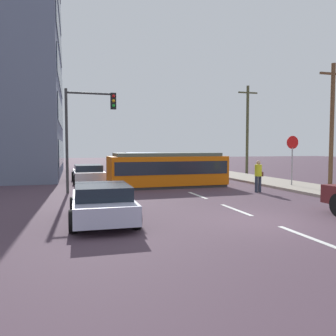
{
  "coord_description": "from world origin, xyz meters",
  "views": [
    {
      "loc": [
        -5.9,
        -9.38,
        2.34
      ],
      "look_at": [
        -0.91,
        8.06,
        1.24
      ],
      "focal_mm": 36.15,
      "sensor_mm": 36.0,
      "label": 1
    }
  ],
  "objects_px": {
    "traffic_light_mast": "(86,121)",
    "stop_sign": "(292,150)",
    "utility_pole_mid": "(247,128)",
    "parked_sedan_near": "(102,202)",
    "city_bus": "(146,164)",
    "pedestrian_crossing": "(258,174)",
    "utility_pole_near": "(332,123)",
    "streetcar_tram": "(167,169)",
    "parked_sedan_mid": "(88,173)"
  },
  "relations": [
    {
      "from": "traffic_light_mast",
      "to": "stop_sign",
      "type": "bearing_deg",
      "value": -4.57
    },
    {
      "from": "stop_sign",
      "to": "utility_pole_mid",
      "type": "height_order",
      "value": "utility_pole_mid"
    },
    {
      "from": "parked_sedan_near",
      "to": "city_bus",
      "type": "bearing_deg",
      "value": 72.42
    },
    {
      "from": "stop_sign",
      "to": "traffic_light_mast",
      "type": "distance_m",
      "value": 11.79
    },
    {
      "from": "pedestrian_crossing",
      "to": "utility_pole_mid",
      "type": "xyz_separation_m",
      "value": [
        5.51,
        11.1,
        3.09
      ]
    },
    {
      "from": "utility_pole_near",
      "to": "utility_pole_mid",
      "type": "height_order",
      "value": "utility_pole_mid"
    },
    {
      "from": "streetcar_tram",
      "to": "pedestrian_crossing",
      "type": "bearing_deg",
      "value": -43.97
    },
    {
      "from": "stop_sign",
      "to": "parked_sedan_near",
      "type": "bearing_deg",
      "value": -151.38
    },
    {
      "from": "city_bus",
      "to": "parked_sedan_near",
      "type": "distance_m",
      "value": 14.67
    },
    {
      "from": "parked_sedan_near",
      "to": "traffic_light_mast",
      "type": "relative_size",
      "value": 0.79
    },
    {
      "from": "streetcar_tram",
      "to": "traffic_light_mast",
      "type": "relative_size",
      "value": 1.31
    },
    {
      "from": "parked_sedan_mid",
      "to": "stop_sign",
      "type": "relative_size",
      "value": 1.6
    },
    {
      "from": "streetcar_tram",
      "to": "city_bus",
      "type": "height_order",
      "value": "streetcar_tram"
    },
    {
      "from": "traffic_light_mast",
      "to": "utility_pole_near",
      "type": "distance_m",
      "value": 13.91
    },
    {
      "from": "city_bus",
      "to": "traffic_light_mast",
      "type": "xyz_separation_m",
      "value": [
        -4.57,
        -6.76,
        2.58
      ]
    },
    {
      "from": "streetcar_tram",
      "to": "parked_sedan_near",
      "type": "relative_size",
      "value": 1.66
    },
    {
      "from": "utility_pole_mid",
      "to": "utility_pole_near",
      "type": "bearing_deg",
      "value": -91.69
    },
    {
      "from": "traffic_light_mast",
      "to": "pedestrian_crossing",
      "type": "bearing_deg",
      "value": -15.14
    },
    {
      "from": "city_bus",
      "to": "utility_pole_mid",
      "type": "xyz_separation_m",
      "value": [
        9.55,
        2.02,
        2.93
      ]
    },
    {
      "from": "pedestrian_crossing",
      "to": "parked_sedan_near",
      "type": "relative_size",
      "value": 0.4
    },
    {
      "from": "pedestrian_crossing",
      "to": "utility_pole_near",
      "type": "relative_size",
      "value": 0.23
    },
    {
      "from": "city_bus",
      "to": "utility_pole_near",
      "type": "xyz_separation_m",
      "value": [
        9.24,
        -8.34,
        2.66
      ]
    },
    {
      "from": "pedestrian_crossing",
      "to": "parked_sedan_mid",
      "type": "bearing_deg",
      "value": 137.09
    },
    {
      "from": "streetcar_tram",
      "to": "traffic_light_mast",
      "type": "height_order",
      "value": "traffic_light_mast"
    },
    {
      "from": "utility_pole_mid",
      "to": "city_bus",
      "type": "bearing_deg",
      "value": -168.07
    },
    {
      "from": "city_bus",
      "to": "parked_sedan_mid",
      "type": "height_order",
      "value": "city_bus"
    },
    {
      "from": "utility_pole_mid",
      "to": "parked_sedan_mid",
      "type": "bearing_deg",
      "value": -166.18
    },
    {
      "from": "streetcar_tram",
      "to": "utility_pole_near",
      "type": "relative_size",
      "value": 0.97
    },
    {
      "from": "stop_sign",
      "to": "utility_pole_near",
      "type": "bearing_deg",
      "value": -16.75
    },
    {
      "from": "city_bus",
      "to": "utility_pole_near",
      "type": "distance_m",
      "value": 12.73
    },
    {
      "from": "parked_sedan_near",
      "to": "utility_pole_mid",
      "type": "relative_size",
      "value": 0.54
    },
    {
      "from": "streetcar_tram",
      "to": "pedestrian_crossing",
      "type": "relative_size",
      "value": 4.15
    },
    {
      "from": "pedestrian_crossing",
      "to": "stop_sign",
      "type": "bearing_deg",
      "value": 24.59
    },
    {
      "from": "utility_pole_mid",
      "to": "pedestrian_crossing",
      "type": "bearing_deg",
      "value": -116.4
    },
    {
      "from": "pedestrian_crossing",
      "to": "utility_pole_mid",
      "type": "height_order",
      "value": "utility_pole_mid"
    },
    {
      "from": "utility_pole_mid",
      "to": "parked_sedan_near",
      "type": "bearing_deg",
      "value": -131.15
    },
    {
      "from": "city_bus",
      "to": "stop_sign",
      "type": "height_order",
      "value": "stop_sign"
    },
    {
      "from": "streetcar_tram",
      "to": "pedestrian_crossing",
      "type": "xyz_separation_m",
      "value": [
        3.89,
        -3.75,
        -0.1
      ]
    },
    {
      "from": "stop_sign",
      "to": "utility_pole_mid",
      "type": "bearing_deg",
      "value": 75.77
    },
    {
      "from": "pedestrian_crossing",
      "to": "stop_sign",
      "type": "height_order",
      "value": "stop_sign"
    },
    {
      "from": "parked_sedan_mid",
      "to": "streetcar_tram",
      "type": "bearing_deg",
      "value": -41.95
    },
    {
      "from": "pedestrian_crossing",
      "to": "utility_pole_near",
      "type": "height_order",
      "value": "utility_pole_near"
    },
    {
      "from": "streetcar_tram",
      "to": "utility_pole_mid",
      "type": "bearing_deg",
      "value": 38.05
    },
    {
      "from": "parked_sedan_mid",
      "to": "utility_pole_mid",
      "type": "distance_m",
      "value": 14.62
    },
    {
      "from": "parked_sedan_mid",
      "to": "pedestrian_crossing",
      "type": "bearing_deg",
      "value": -42.91
    },
    {
      "from": "streetcar_tram",
      "to": "utility_pole_mid",
      "type": "xyz_separation_m",
      "value": [
        9.4,
        7.36,
        2.99
      ]
    },
    {
      "from": "city_bus",
      "to": "utility_pole_mid",
      "type": "bearing_deg",
      "value": 11.93
    },
    {
      "from": "pedestrian_crossing",
      "to": "city_bus",
      "type": "bearing_deg",
      "value": 113.93
    },
    {
      "from": "pedestrian_crossing",
      "to": "traffic_light_mast",
      "type": "height_order",
      "value": "traffic_light_mast"
    },
    {
      "from": "pedestrian_crossing",
      "to": "parked_sedan_near",
      "type": "bearing_deg",
      "value": -150.0
    }
  ]
}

